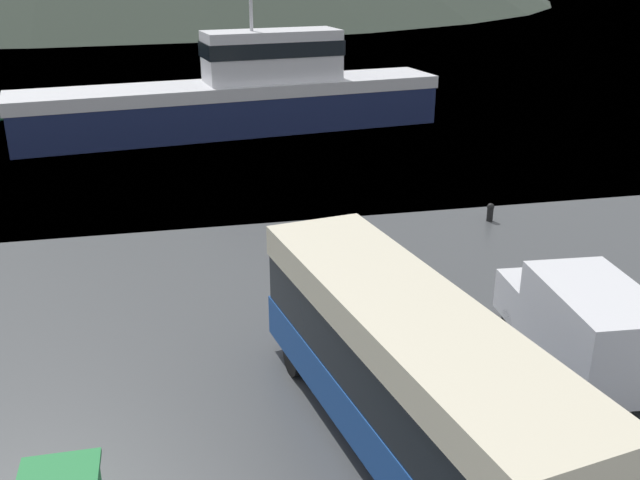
% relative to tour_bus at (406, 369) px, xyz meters
% --- Properties ---
extents(water_surface, '(240.00, 240.00, 0.00)m').
position_rel_tour_bus_xyz_m(water_surface, '(1.46, 134.13, -1.92)').
color(water_surface, slate).
rests_on(water_surface, ground).
extents(tour_bus, '(4.26, 10.45, 3.43)m').
position_rel_tour_bus_xyz_m(tour_bus, '(0.00, 0.00, 0.00)').
color(tour_bus, '#194799').
rests_on(tour_bus, ground).
extents(delivery_van, '(2.54, 5.50, 2.43)m').
position_rel_tour_bus_xyz_m(delivery_van, '(5.28, 2.07, -0.64)').
color(delivery_van, silver).
rests_on(delivery_van, ground).
extents(fishing_boat, '(25.12, 7.80, 10.50)m').
position_rel_tour_bus_xyz_m(fishing_boat, '(-0.06, 29.96, 0.26)').
color(fishing_boat, '#19234C').
rests_on(fishing_boat, water_surface).
extents(mooring_bollard, '(0.28, 0.28, 0.72)m').
position_rel_tour_bus_xyz_m(mooring_bollard, '(7.75, 12.53, -1.53)').
color(mooring_bollard, black).
rests_on(mooring_bollard, ground).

